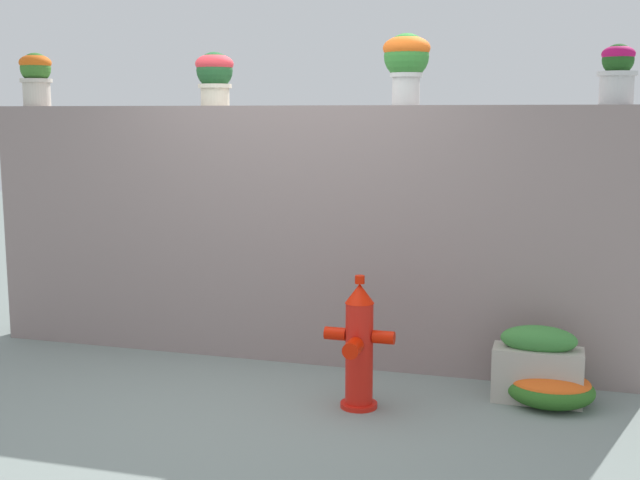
% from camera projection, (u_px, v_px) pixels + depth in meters
% --- Properties ---
extents(ground_plane, '(24.00, 24.00, 0.00)m').
position_uv_depth(ground_plane, '(245.00, 409.00, 5.16)').
color(ground_plane, gray).
extents(stone_wall, '(4.95, 0.39, 1.90)m').
position_uv_depth(stone_wall, '(301.00, 234.00, 6.14)').
color(stone_wall, gray).
rests_on(stone_wall, ground).
extents(potted_plant_0, '(0.25, 0.25, 0.42)m').
position_uv_depth(potted_plant_0, '(36.00, 75.00, 6.56)').
color(potted_plant_0, beige).
rests_on(potted_plant_0, stone_wall).
extents(potted_plant_1, '(0.29, 0.29, 0.40)m').
position_uv_depth(potted_plant_1, '(215.00, 74.00, 6.14)').
color(potted_plant_1, beige).
rests_on(potted_plant_1, stone_wall).
extents(potted_plant_2, '(0.33, 0.33, 0.50)m').
position_uv_depth(potted_plant_2, '(406.00, 59.00, 5.75)').
color(potted_plant_2, silver).
rests_on(potted_plant_2, stone_wall).
extents(potted_plant_3, '(0.26, 0.26, 0.40)m').
position_uv_depth(potted_plant_3, '(618.00, 71.00, 5.38)').
color(potted_plant_3, silver).
rests_on(potted_plant_3, stone_wall).
extents(fire_hydrant, '(0.45, 0.35, 0.85)m').
position_uv_depth(fire_hydrant, '(359.00, 348.00, 5.12)').
color(fire_hydrant, red).
rests_on(fire_hydrant, ground).
extents(flower_bush_left, '(0.56, 0.50, 0.21)m').
position_uv_depth(flower_bush_left, '(551.00, 388.00, 5.22)').
color(flower_bush_left, '#2C621F').
rests_on(flower_bush_left, ground).
extents(planter_box, '(0.57, 0.24, 0.50)m').
position_uv_depth(planter_box, '(538.00, 365.00, 5.26)').
color(planter_box, '#ABA397').
rests_on(planter_box, ground).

